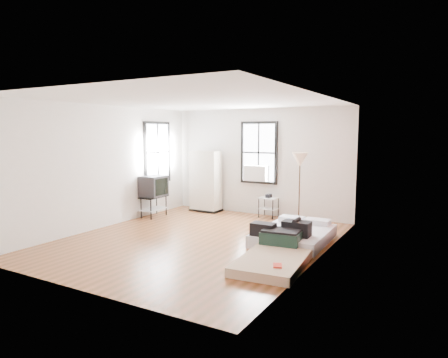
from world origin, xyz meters
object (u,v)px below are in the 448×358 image
Objects in this scene: mattress_bare at (277,253)px; floor_lamp at (300,163)px; wardrobe at (206,181)px; mattress_main at (293,234)px; side_table at (269,202)px; tv_stand at (154,188)px.

mattress_bare is 3.13m from floor_lamp.
floor_lamp is (2.80, -0.31, 0.64)m from wardrobe.
side_table is (-1.35, 1.87, 0.25)m from mattress_main.
tv_stand is at bearing 171.90° from mattress_main.
wardrobe is at bearing 132.23° from mattress_bare.
wardrobe is 2.75× the size of side_table.
mattress_main is 0.91× the size of mattress_bare.
tv_stand is (-2.61, -1.40, 0.36)m from side_table.
mattress_main is 1.06× the size of floor_lamp.
side_table is at bearing 1.81° from wardrobe.
side_table is at bearing 157.85° from floor_lamp.
tv_stand reaches higher than mattress_main.
side_table is 0.35× the size of floor_lamp.
tv_stand is (-3.96, 0.47, 0.61)m from mattress_main.
mattress_main is 1.29m from mattress_bare.
mattress_main is 2.98× the size of side_table.
floor_lamp is at bearing -6.74° from wardrobe.
side_table reaches higher than mattress_bare.
mattress_bare is 1.19× the size of wardrobe.
mattress_main is 1.08× the size of wardrobe.
mattress_main is 4.03m from tv_stand.
floor_lamp is at bearing 96.23° from mattress_bare.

